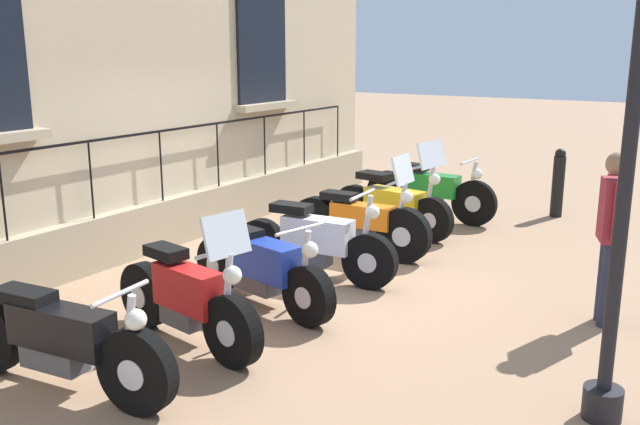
# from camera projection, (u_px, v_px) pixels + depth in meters

# --- Properties ---
(ground_plane) EXTENTS (60.00, 60.00, 0.00)m
(ground_plane) POSITION_uv_depth(u_px,v_px,m) (298.00, 275.00, 8.12)
(ground_plane) COLOR #9E7A5B
(motorcycle_black) EXTENTS (2.21, 0.57, 0.93)m
(motorcycle_black) POSITION_uv_depth(u_px,v_px,m) (59.00, 342.00, 5.30)
(motorcycle_black) COLOR black
(motorcycle_black) RESTS_ON ground_plane
(motorcycle_red) EXTENTS (1.91, 0.63, 1.32)m
(motorcycle_red) POSITION_uv_depth(u_px,v_px,m) (187.00, 301.00, 6.12)
(motorcycle_red) COLOR black
(motorcycle_red) RESTS_ON ground_plane
(motorcycle_blue) EXTENTS (2.00, 0.78, 0.96)m
(motorcycle_blue) POSITION_uv_depth(u_px,v_px,m) (261.00, 269.00, 7.05)
(motorcycle_blue) COLOR black
(motorcycle_blue) RESTS_ON ground_plane
(motorcycle_white) EXTENTS (2.04, 0.61, 1.08)m
(motorcycle_white) POSITION_uv_depth(u_px,v_px,m) (315.00, 244.00, 7.90)
(motorcycle_white) COLOR black
(motorcycle_white) RESTS_ON ground_plane
(motorcycle_orange) EXTENTS (1.97, 0.58, 1.35)m
(motorcycle_orange) POSITION_uv_depth(u_px,v_px,m) (360.00, 223.00, 8.82)
(motorcycle_orange) COLOR black
(motorcycle_orange) RESTS_ON ground_plane
(motorcycle_yellow) EXTENTS (1.96, 0.75, 1.39)m
(motorcycle_yellow) POSITION_uv_depth(u_px,v_px,m) (393.00, 205.00, 9.81)
(motorcycle_yellow) COLOR black
(motorcycle_yellow) RESTS_ON ground_plane
(motorcycle_green) EXTENTS (2.17, 0.65, 0.99)m
(motorcycle_green) POSITION_uv_depth(u_px,v_px,m) (430.00, 191.00, 10.67)
(motorcycle_green) COLOR black
(motorcycle_green) RESTS_ON ground_plane
(bollard) EXTENTS (0.19, 0.19, 1.08)m
(bollard) POSITION_uv_depth(u_px,v_px,m) (558.00, 183.00, 10.82)
(bollard) COLOR black
(bollard) RESTS_ON ground_plane
(pedestrian_standing) EXTENTS (0.33, 0.51, 1.68)m
(pedestrian_standing) POSITION_uv_depth(u_px,v_px,m) (612.00, 229.00, 6.49)
(pedestrian_standing) COLOR #23283D
(pedestrian_standing) RESTS_ON ground_plane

